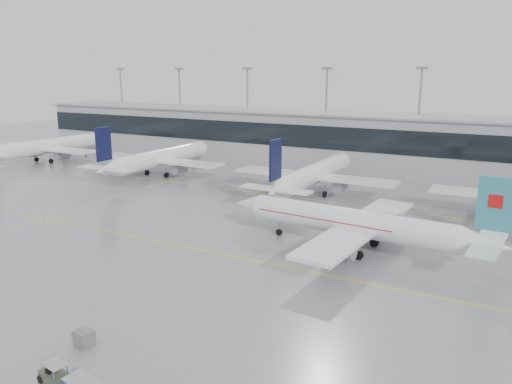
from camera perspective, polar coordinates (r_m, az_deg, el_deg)
The scene contains 14 objects.
ground at distance 61.85m, azimuth -5.35°, elevation -6.81°, with size 320.00×320.00×0.00m, color gray.
taxi_line_main at distance 61.84m, azimuth -5.35°, elevation -6.81°, with size 120.00×0.25×0.01m, color yellow.
taxi_line_north at distance 87.20m, azimuth 5.66°, elevation -0.75°, with size 120.00×0.25×0.01m, color yellow.
taxi_line_cross at distance 91.35m, azimuth -15.84°, elevation -0.55°, with size 0.25×60.00×0.01m, color yellow.
terminal at distance 115.74m, azimuth 11.96°, elevation 5.59°, with size 180.00×15.00×12.00m, color #959599.
terminal_glass at distance 108.39m, azimuth 10.84°, elevation 5.92°, with size 180.00×0.20×5.00m, color black.
terminal_roof at distance 115.08m, azimuth 12.11°, elevation 8.65°, with size 182.00×16.00×0.40m, color gray.
light_masts at distance 120.74m, azimuth 12.97°, elevation 9.37°, with size 156.40×1.00×22.60m.
air_canada_jet at distance 61.95m, azimuth 11.64°, elevation -3.61°, with size 35.46×28.15×11.01m.
parked_jet_a at distance 132.32m, azimuth -22.83°, elevation 4.79°, with size 29.64×36.96×11.72m.
parked_jet_b at distance 107.49m, azimuth -10.96°, elevation 3.81°, with size 29.64×36.96×11.72m.
parked_jet_c at distance 89.70m, azimuth 6.63°, elevation 2.06°, with size 29.64×36.96×11.72m.
baggage_tug at distance 40.10m, azimuth -22.03°, elevation -18.90°, with size 3.54×1.81×1.68m.
gse_unit at distance 43.86m, azimuth -19.03°, elevation -15.55°, with size 1.34×1.25×1.34m, color slate.
Camera 1 is at (32.59, -47.98, 21.47)m, focal length 35.00 mm.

